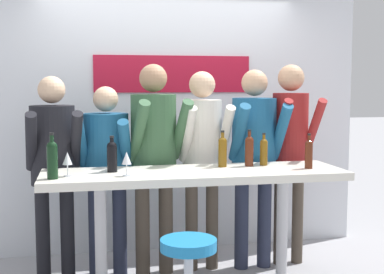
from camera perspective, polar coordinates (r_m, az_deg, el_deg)
back_wall at (r=5.36m, az=-2.59°, el=1.79°), size 3.91×0.12×2.59m
tasting_table at (r=4.12m, az=0.28°, el=-5.63°), size 2.31×0.66×1.00m
person_far_left at (r=4.58m, az=-14.58°, el=-1.92°), size 0.48×0.58×1.73m
person_left at (r=4.63m, az=-9.12°, el=-2.48°), size 0.52×0.60×1.64m
person_center_left at (r=4.58m, az=-4.06°, el=-0.95°), size 0.53×0.64×1.83m
person_center at (r=4.70m, az=1.10°, el=-1.09°), size 0.42×0.55×1.77m
person_center_right at (r=4.78m, az=6.65°, el=-1.05°), size 0.47×0.57×1.79m
person_right at (r=4.93m, az=10.45°, el=-0.25°), size 0.39×0.54×1.84m
wine_bottle_0 at (r=4.07m, az=-8.53°, el=-1.91°), size 0.08×0.08×0.27m
wine_bottle_1 at (r=4.29m, az=12.36°, el=-1.64°), size 0.06×0.06×0.28m
wine_bottle_2 at (r=4.33m, az=6.12°, el=-1.33°), size 0.07×0.07×0.30m
wine_bottle_3 at (r=4.39m, az=7.66°, el=-1.44°), size 0.06×0.06×0.26m
wine_bottle_4 at (r=3.85m, az=-14.69°, el=-2.17°), size 0.08×0.08×0.32m
wine_bottle_5 at (r=4.28m, az=3.28°, el=-1.42°), size 0.07×0.07×0.29m
wine_glass_0 at (r=3.93m, az=-13.15°, el=-2.33°), size 0.07×0.07×0.18m
wine_glass_1 at (r=3.87m, az=-7.00°, el=-2.34°), size 0.07×0.07×0.18m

